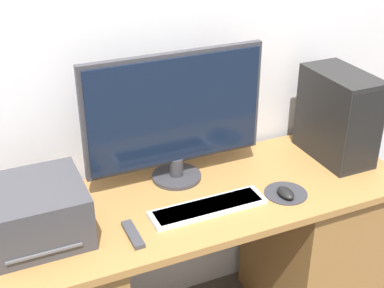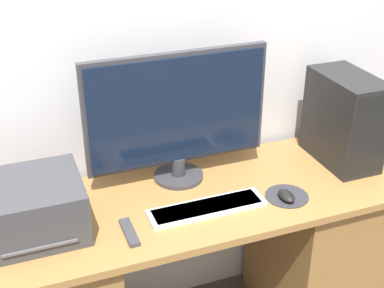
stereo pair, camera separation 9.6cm
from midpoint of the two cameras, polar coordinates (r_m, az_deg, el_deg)
The scene contains 9 objects.
wall_back at distance 2.12m, azimuth -4.81°, elevation 12.50°, with size 6.40×0.17×2.70m.
desk at distance 2.28m, azimuth -0.76°, elevation -13.46°, with size 1.69×0.59×0.77m.
monitor at distance 2.04m, azimuth -3.15°, elevation 3.19°, with size 0.72×0.20×0.53m.
keyboard at distance 1.97m, azimuth 0.47°, elevation -6.76°, with size 0.44×0.11×0.02m.
mousepad at distance 2.09m, azimuth 8.67°, elevation -5.23°, with size 0.17×0.17×0.00m.
mouse at distance 2.06m, azimuth 8.66°, elevation -5.18°, with size 0.05×0.09×0.03m.
computer_tower at distance 2.31m, azimuth 14.20°, elevation 2.91°, with size 0.19×0.35×0.38m.
printer at distance 1.89m, azimuth -17.93°, elevation -7.02°, with size 0.34×0.33×0.19m.
remote_control at distance 1.86m, azimuth -7.81°, elevation -9.55°, with size 0.04×0.15×0.02m.
Camera 1 is at (-0.72, -1.27, 1.90)m, focal length 50.00 mm.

